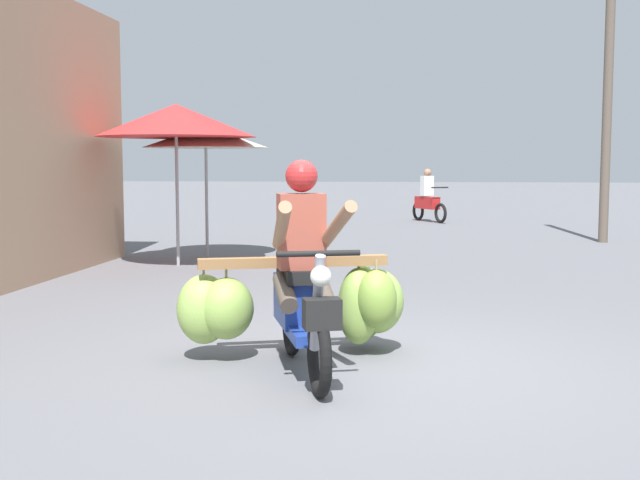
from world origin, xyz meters
TOP-DOWN VIEW (x-y plane):
  - ground_plane at (0.00, 0.00)m, footprint 120.00×120.00m
  - motorbike_main_loaded at (-0.48, 0.15)m, footprint 1.88×1.99m
  - motorbike_distant_ahead_left at (0.62, 15.49)m, footprint 0.94×1.42m
  - market_umbrella_near_shop at (-3.07, 6.81)m, footprint 2.04×2.04m
  - market_umbrella_further_along at (-3.25, 5.76)m, footprint 2.39×2.39m
  - utility_pole at (3.97, 10.28)m, footprint 0.18×0.18m

SIDE VIEW (x-z plane):
  - ground_plane at x=0.00m, z-range 0.00..0.00m
  - motorbike_main_loaded at x=-0.48m, z-range -0.28..1.30m
  - motorbike_distant_ahead_left at x=0.62m, z-range -0.13..1.27m
  - market_umbrella_near_shop at x=-3.07m, z-range 0.90..3.05m
  - market_umbrella_further_along at x=-3.25m, z-range 0.97..3.40m
  - utility_pole at x=3.97m, z-range 0.00..6.87m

